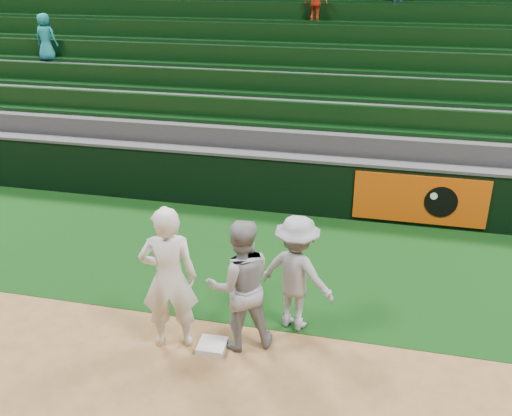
{
  "coord_description": "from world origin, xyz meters",
  "views": [
    {
      "loc": [
        2.23,
        -5.89,
        4.99
      ],
      "look_at": [
        0.29,
        2.3,
        1.3
      ],
      "focal_mm": 40.0,
      "sensor_mm": 36.0,
      "label": 1
    }
  ],
  "objects_px": {
    "baserunner": "(240,285)",
    "base_coach": "(296,273)",
    "first_baseman": "(169,278)",
    "first_base": "(212,346)"
  },
  "relations": [
    {
      "from": "first_baseman",
      "to": "baserunner",
      "type": "bearing_deg",
      "value": 177.21
    },
    {
      "from": "first_base",
      "to": "first_baseman",
      "type": "xyz_separation_m",
      "value": [
        -0.57,
        -0.01,
        1.01
      ]
    },
    {
      "from": "first_base",
      "to": "first_baseman",
      "type": "bearing_deg",
      "value": -179.39
    },
    {
      "from": "baserunner",
      "to": "base_coach",
      "type": "distance_m",
      "value": 0.9
    },
    {
      "from": "first_baseman",
      "to": "base_coach",
      "type": "xyz_separation_m",
      "value": [
        1.6,
        0.82,
        -0.17
      ]
    },
    {
      "from": "baserunner",
      "to": "base_coach",
      "type": "bearing_deg",
      "value": -163.47
    },
    {
      "from": "baserunner",
      "to": "base_coach",
      "type": "relative_size",
      "value": 1.09
    },
    {
      "from": "first_baseman",
      "to": "baserunner",
      "type": "distance_m",
      "value": 0.96
    },
    {
      "from": "baserunner",
      "to": "base_coach",
      "type": "height_order",
      "value": "baserunner"
    },
    {
      "from": "baserunner",
      "to": "base_coach",
      "type": "xyz_separation_m",
      "value": [
        0.67,
        0.59,
        -0.07
      ]
    }
  ]
}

